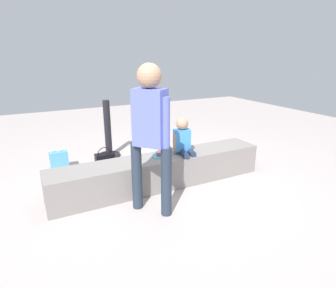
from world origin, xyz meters
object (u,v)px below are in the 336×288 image
at_px(child_seated, 183,138).
at_px(adult_standing, 150,127).
at_px(cake_box_white, 148,155).
at_px(party_cup_red, 151,167).
at_px(handbag_black_leather, 105,161).
at_px(gift_bag, 59,161).
at_px(water_bottle_near_gift, 82,181).
at_px(cake_plate, 160,155).

relative_size(child_seated, adult_standing, 0.31).
xyz_separation_m(adult_standing, cake_box_white, (0.61, 1.52, -0.89)).
relative_size(child_seated, party_cup_red, 4.55).
distance_m(child_seated, handbag_black_leather, 1.29).
bearing_deg(handbag_black_leather, child_seated, -46.83).
relative_size(gift_bag, handbag_black_leather, 0.94).
bearing_deg(cake_box_white, child_seated, -85.82).
bearing_deg(child_seated, cake_box_white, 94.18).
height_order(water_bottle_near_gift, cake_box_white, water_bottle_near_gift).
xyz_separation_m(cake_plate, party_cup_red, (0.09, 0.51, -0.37)).
bearing_deg(handbag_black_leather, cake_box_white, 9.64).
xyz_separation_m(water_bottle_near_gift, handbag_black_leather, (0.43, 0.48, 0.03)).
relative_size(adult_standing, cake_plate, 7.04).
height_order(adult_standing, water_bottle_near_gift, adult_standing).
bearing_deg(handbag_black_leather, water_bottle_near_gift, -131.95).
height_order(child_seated, cake_plate, child_seated).
bearing_deg(handbag_black_leather, gift_bag, 153.64).
distance_m(child_seated, cake_box_white, 1.15).
height_order(child_seated, cake_box_white, child_seated).
relative_size(adult_standing, cake_box_white, 4.71).
relative_size(child_seated, cake_box_white, 1.44).
relative_size(adult_standing, water_bottle_near_gift, 6.95).
xyz_separation_m(cake_plate, cake_box_white, (0.24, 0.97, -0.36)).
bearing_deg(water_bottle_near_gift, party_cup_red, 8.01).
height_order(gift_bag, party_cup_red, gift_bag).
height_order(gift_bag, cake_box_white, gift_bag).
xyz_separation_m(child_seated, handbag_black_leather, (-0.82, 0.88, -0.48)).
bearing_deg(cake_plate, adult_standing, -123.66).
relative_size(gift_bag, party_cup_red, 3.10).
bearing_deg(water_bottle_near_gift, adult_standing, -57.96).
xyz_separation_m(gift_bag, party_cup_red, (1.21, -0.64, -0.09)).
xyz_separation_m(child_seated, party_cup_red, (-0.22, 0.54, -0.56)).
bearing_deg(adult_standing, cake_box_white, 68.17).
height_order(cake_plate, handbag_black_leather, cake_plate).
height_order(adult_standing, cake_plate, adult_standing).
xyz_separation_m(gift_bag, water_bottle_near_gift, (0.18, -0.78, -0.04)).
distance_m(cake_plate, party_cup_red, 0.64).
xyz_separation_m(child_seated, water_bottle_near_gift, (-1.25, 0.40, -0.51)).
distance_m(cake_plate, gift_bag, 1.62).
bearing_deg(cake_box_white, gift_bag, 172.69).
distance_m(party_cup_red, handbag_black_leather, 0.69).
bearing_deg(adult_standing, gift_bag, 113.84).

